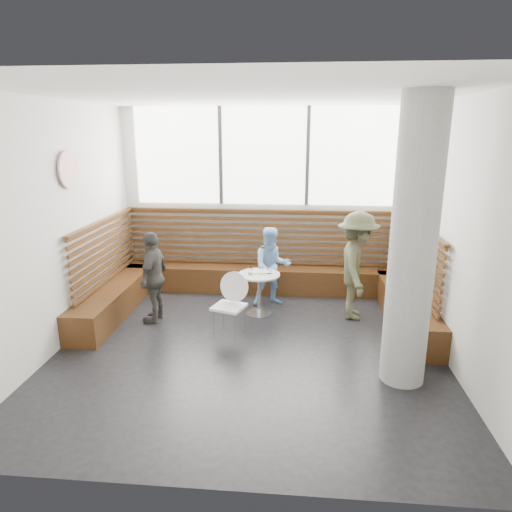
# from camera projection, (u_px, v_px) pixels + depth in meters

# --- Properties ---
(room) EXTENTS (5.00, 5.00, 3.20)m
(room) POSITION_uv_depth(u_px,v_px,m) (249.00, 231.00, 5.66)
(room) COLOR silver
(room) RESTS_ON ground
(booth) EXTENTS (5.00, 2.50, 1.44)m
(booth) POSITION_uv_depth(u_px,v_px,m) (260.00, 278.00, 7.67)
(booth) COLOR #3C230F
(booth) RESTS_ON ground
(concrete_column) EXTENTS (0.50, 0.50, 3.20)m
(concrete_column) POSITION_uv_depth(u_px,v_px,m) (413.00, 246.00, 4.91)
(concrete_column) COLOR gray
(concrete_column) RESTS_ON ground
(wall_art) EXTENTS (0.03, 0.50, 0.50)m
(wall_art) POSITION_uv_depth(u_px,v_px,m) (68.00, 169.00, 6.06)
(wall_art) COLOR white
(wall_art) RESTS_ON room
(cafe_table) EXTENTS (0.65, 0.65, 0.67)m
(cafe_table) POSITION_uv_depth(u_px,v_px,m) (259.00, 285.00, 7.08)
(cafe_table) COLOR silver
(cafe_table) RESTS_ON ground
(cafe_chair) EXTENTS (0.43, 0.42, 0.89)m
(cafe_chair) POSITION_uv_depth(u_px,v_px,m) (229.00, 299.00, 6.36)
(cafe_chair) COLOR white
(cafe_chair) RESTS_ON ground
(adult_man) EXTENTS (0.69, 1.11, 1.66)m
(adult_man) POSITION_uv_depth(u_px,v_px,m) (357.00, 266.00, 6.88)
(adult_man) COLOR #474A31
(adult_man) RESTS_ON ground
(child_back) EXTENTS (0.75, 0.65, 1.30)m
(child_back) POSITION_uv_depth(u_px,v_px,m) (272.00, 267.00, 7.44)
(child_back) COLOR #85B4E7
(child_back) RESTS_ON ground
(child_left) EXTENTS (0.41, 0.84, 1.39)m
(child_left) POSITION_uv_depth(u_px,v_px,m) (154.00, 277.00, 6.80)
(child_left) COLOR #45433E
(child_left) RESTS_ON ground
(plate_near) EXTENTS (0.20, 0.20, 0.01)m
(plate_near) POSITION_uv_depth(u_px,v_px,m) (255.00, 271.00, 7.12)
(plate_near) COLOR white
(plate_near) RESTS_ON cafe_table
(plate_far) EXTENTS (0.21, 0.21, 0.01)m
(plate_far) POSITION_uv_depth(u_px,v_px,m) (263.00, 271.00, 7.13)
(plate_far) COLOR white
(plate_far) RESTS_ON cafe_table
(glass_left) EXTENTS (0.07, 0.07, 0.11)m
(glass_left) POSITION_uv_depth(u_px,v_px,m) (250.00, 271.00, 7.00)
(glass_left) COLOR white
(glass_left) RESTS_ON cafe_table
(glass_mid) EXTENTS (0.08, 0.08, 0.12)m
(glass_mid) POSITION_uv_depth(u_px,v_px,m) (261.00, 271.00, 6.96)
(glass_mid) COLOR white
(glass_mid) RESTS_ON cafe_table
(glass_right) EXTENTS (0.07, 0.07, 0.11)m
(glass_right) POSITION_uv_depth(u_px,v_px,m) (269.00, 270.00, 7.03)
(glass_right) COLOR white
(glass_right) RESTS_ON cafe_table
(menu_card) EXTENTS (0.24, 0.20, 0.00)m
(menu_card) POSITION_uv_depth(u_px,v_px,m) (260.00, 277.00, 6.88)
(menu_card) COLOR #A5C64C
(menu_card) RESTS_ON cafe_table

